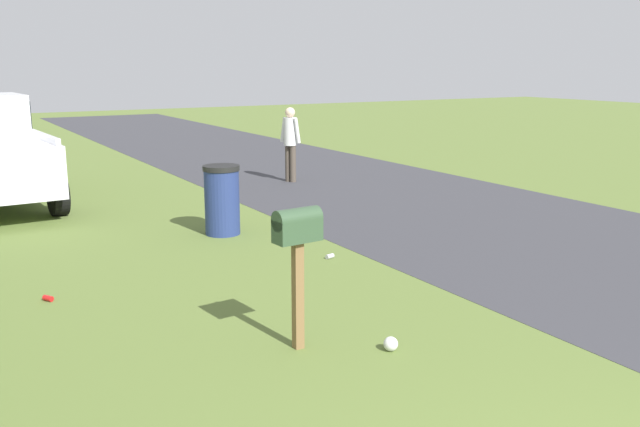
{
  "coord_description": "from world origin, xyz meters",
  "views": [
    {
      "loc": [
        -0.91,
        3.04,
        2.69
      ],
      "look_at": [
        5.13,
        -0.46,
        1.17
      ],
      "focal_mm": 38.93,
      "sensor_mm": 36.0,
      "label": 1
    }
  ],
  "objects": [
    {
      "name": "pedestrian",
      "position": [
        13.11,
        -4.31,
        0.99
      ],
      "size": [
        0.46,
        0.33,
        1.7
      ],
      "rotation": [
        0.0,
        0.0,
        5.11
      ],
      "color": "#4C4238",
      "rests_on": "ground"
    },
    {
      "name": "trash_bin",
      "position": [
        9.23,
        -1.04,
        0.56
      ],
      "size": [
        0.58,
        0.58,
        1.11
      ],
      "color": "navy",
      "rests_on": "ground"
    },
    {
      "name": "litter_bag_midfield_a",
      "position": [
        4.11,
        -0.65,
        0.07
      ],
      "size": [
        0.14,
        0.14,
        0.14
      ],
      "primitive_type": "sphere",
      "color": "silver",
      "rests_on": "ground"
    },
    {
      "name": "litter_can_midfield_b",
      "position": [
        7.13,
        -1.78,
        0.03
      ],
      "size": [
        0.09,
        0.13,
        0.07
      ],
      "primitive_type": "cylinder",
      "rotation": [
        0.0,
        1.57,
        1.83
      ],
      "color": "silver",
      "rests_on": "ground"
    },
    {
      "name": "road_asphalt",
      "position": [
        6.0,
        -5.24,
        0.0
      ],
      "size": [
        60.0,
        5.94,
        0.01
      ],
      "primitive_type": "cube",
      "color": "#38383D",
      "rests_on": "ground"
    },
    {
      "name": "litter_can_near_hydrant",
      "position": [
        7.24,
        1.94,
        0.03
      ],
      "size": [
        0.14,
        0.12,
        0.07
      ],
      "primitive_type": "cylinder",
      "rotation": [
        0.0,
        1.57,
        3.69
      ],
      "color": "red",
      "rests_on": "ground"
    },
    {
      "name": "mailbox",
      "position": [
        4.61,
        0.08,
        1.09
      ],
      "size": [
        0.24,
        0.47,
        1.38
      ],
      "rotation": [
        0.0,
        0.0,
        0.09
      ],
      "color": "brown",
      "rests_on": "ground"
    }
  ]
}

